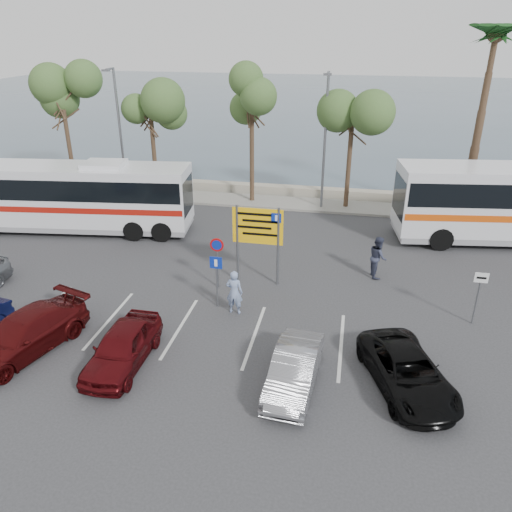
% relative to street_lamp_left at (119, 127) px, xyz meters
% --- Properties ---
extents(ground, '(120.00, 120.00, 0.00)m').
position_rel_street_lamp_left_xyz_m(ground, '(10.00, -13.52, -4.60)').
color(ground, '#303033').
rests_on(ground, ground).
extents(kerb_strip, '(44.00, 2.40, 0.15)m').
position_rel_street_lamp_left_xyz_m(kerb_strip, '(10.00, 0.48, -4.52)').
color(kerb_strip, gray).
rests_on(kerb_strip, ground).
extents(seawall, '(48.00, 0.80, 0.60)m').
position_rel_street_lamp_left_xyz_m(seawall, '(10.00, 2.48, -4.30)').
color(seawall, '#9E947E').
rests_on(seawall, ground).
extents(sea, '(140.00, 140.00, 0.00)m').
position_rel_street_lamp_left_xyz_m(sea, '(10.00, 46.48, -4.59)').
color(sea, '#3B515F').
rests_on(sea, ground).
extents(tree_far_left, '(3.20, 3.20, 7.60)m').
position_rel_street_lamp_left_xyz_m(tree_far_left, '(-4.00, 0.48, 1.73)').
color(tree_far_left, '#382619').
rests_on(tree_far_left, kerb_strip).
extents(tree_left, '(3.20, 3.20, 7.20)m').
position_rel_street_lamp_left_xyz_m(tree_left, '(2.00, 0.48, 1.41)').
color(tree_left, '#382619').
rests_on(tree_left, kerb_strip).
extents(tree_mid, '(3.20, 3.20, 8.00)m').
position_rel_street_lamp_left_xyz_m(tree_mid, '(8.50, 0.48, 2.06)').
color(tree_mid, '#382619').
rests_on(tree_mid, kerb_strip).
extents(tree_right, '(3.20, 3.20, 7.40)m').
position_rel_street_lamp_left_xyz_m(tree_right, '(14.50, 0.48, 1.57)').
color(tree_right, '#382619').
rests_on(tree_right, kerb_strip).
extents(palm_tree, '(4.80, 4.80, 11.20)m').
position_rel_street_lamp_left_xyz_m(palm_tree, '(21.50, 0.48, 5.27)').
color(palm_tree, '#382619').
rests_on(palm_tree, kerb_strip).
extents(street_lamp_left, '(0.45, 1.15, 8.01)m').
position_rel_street_lamp_left_xyz_m(street_lamp_left, '(0.00, 0.00, 0.00)').
color(street_lamp_left, slate).
rests_on(street_lamp_left, kerb_strip).
extents(street_lamp_right, '(0.45, 1.15, 8.01)m').
position_rel_street_lamp_left_xyz_m(street_lamp_right, '(13.00, 0.00, 0.00)').
color(street_lamp_right, slate).
rests_on(street_lamp_right, kerb_strip).
extents(direction_sign, '(2.20, 0.12, 3.60)m').
position_rel_street_lamp_left_xyz_m(direction_sign, '(11.00, -10.32, -2.17)').
color(direction_sign, slate).
rests_on(direction_sign, ground).
extents(sign_no_stop, '(0.60, 0.08, 2.35)m').
position_rel_street_lamp_left_xyz_m(sign_no_stop, '(9.40, -11.13, -3.02)').
color(sign_no_stop, slate).
rests_on(sign_no_stop, ground).
extents(sign_parking, '(0.50, 0.07, 2.25)m').
position_rel_street_lamp_left_xyz_m(sign_parking, '(9.80, -12.73, -3.13)').
color(sign_parking, slate).
rests_on(sign_parking, ground).
extents(sign_taxi, '(0.50, 0.07, 2.20)m').
position_rel_street_lamp_left_xyz_m(sign_taxi, '(19.80, -12.03, -3.18)').
color(sign_taxi, slate).
rests_on(sign_taxi, ground).
extents(lane_markings, '(12.02, 4.20, 0.01)m').
position_rel_street_lamp_left_xyz_m(lane_markings, '(8.86, -14.52, -4.60)').
color(lane_markings, silver).
rests_on(lane_markings, ground).
extents(coach_bus_left, '(12.85, 4.20, 3.93)m').
position_rel_street_lamp_left_xyz_m(coach_bus_left, '(-0.04, -6.14, -2.78)').
color(coach_bus_left, silver).
rests_on(coach_bus_left, ground).
extents(car_maroon, '(3.34, 5.22, 1.41)m').
position_rel_street_lamp_left_xyz_m(car_maroon, '(4.00, -17.02, -3.89)').
color(car_maroon, '#4B0C0D').
rests_on(car_maroon, ground).
extents(car_red, '(1.61, 3.99, 1.36)m').
position_rel_street_lamp_left_xyz_m(car_red, '(7.69, -17.02, -3.92)').
color(car_red, '#4E0B0E').
rests_on(car_red, ground).
extents(suv_black, '(3.41, 4.81, 1.22)m').
position_rel_street_lamp_left_xyz_m(suv_black, '(17.00, -16.40, -3.99)').
color(suv_black, black).
rests_on(suv_black, ground).
extents(car_silver_b, '(1.62, 3.94, 1.27)m').
position_rel_street_lamp_left_xyz_m(car_silver_b, '(13.50, -17.02, -3.96)').
color(car_silver_b, gray).
rests_on(car_silver_b, ground).
extents(pedestrian_near, '(0.69, 0.47, 1.86)m').
position_rel_street_lamp_left_xyz_m(pedestrian_near, '(10.60, -13.04, -3.67)').
color(pedestrian_near, '#8094BB').
rests_on(pedestrian_near, ground).
extents(pedestrian_far, '(0.90, 1.07, 1.94)m').
position_rel_street_lamp_left_xyz_m(pedestrian_far, '(16.22, -8.64, -3.63)').
color(pedestrian_far, '#32364C').
rests_on(pedestrian_far, ground).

